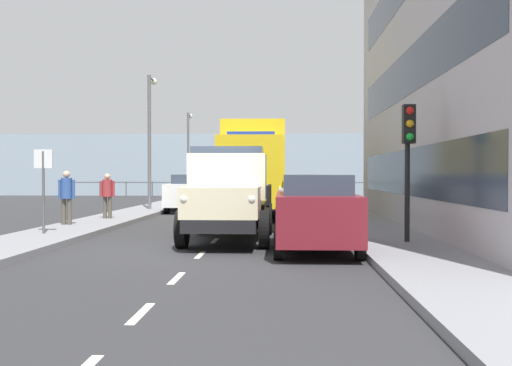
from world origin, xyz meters
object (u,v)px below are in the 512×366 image
object	(u,v)px
lorry_cargo_yellow	(255,166)
lamp_post_promenade	(150,129)
street_sign	(43,176)
truck_vintage_cream	(228,196)
car_teal_oppositeside_1	(208,189)
pedestrian_near_railing	(107,192)
traffic_light_near	(408,143)
car_silver_kerbside_1	(305,200)
car_maroon_kerbside_near	(316,212)
pedestrian_couple_a	(67,193)
lamp_post_far	(189,146)
car_white_oppositeside_0	(191,192)
car_black_kerbside_2	(300,194)

from	to	relation	value
lorry_cargo_yellow	lamp_post_promenade	distance (m)	5.68
lamp_post_promenade	street_sign	distance (m)	11.29
truck_vintage_cream	car_teal_oppositeside_1	xyz separation A→B (m)	(2.87, -18.21, -0.28)
pedestrian_near_railing	traffic_light_near	size ratio (longest dim) A/B	0.50
car_silver_kerbside_1	traffic_light_near	world-z (taller)	traffic_light_near
pedestrian_near_railing	street_sign	xyz separation A→B (m)	(0.11, 5.27, 0.59)
car_maroon_kerbside_near	street_sign	xyz separation A→B (m)	(7.13, -2.28, 0.79)
pedestrian_near_railing	pedestrian_couple_a	bearing A→B (deg)	79.20
pedestrian_near_railing	traffic_light_near	distance (m)	11.54
lorry_cargo_yellow	car_maroon_kerbside_near	size ratio (longest dim) A/B	2.08
traffic_light_near	lamp_post_far	xyz separation A→B (m)	(9.36, -25.60, 1.18)
car_maroon_kerbside_near	pedestrian_near_railing	xyz separation A→B (m)	(7.02, -7.55, 0.20)
pedestrian_near_railing	car_maroon_kerbside_near	bearing A→B (deg)	132.92
car_white_oppositeside_0	car_maroon_kerbside_near	bearing A→B (deg)	110.07
car_maroon_kerbside_near	car_teal_oppositeside_1	xyz separation A→B (m)	(5.00, -20.09, 0.00)
truck_vintage_cream	lamp_post_far	bearing A→B (deg)	-78.37
pedestrian_couple_a	car_maroon_kerbside_near	bearing A→B (deg)	146.65
car_silver_kerbside_1	car_black_kerbside_2	bearing A→B (deg)	-90.00
lorry_cargo_yellow	traffic_light_near	bearing A→B (deg)	111.50
traffic_light_near	lamp_post_promenade	size ratio (longest dim) A/B	0.52
truck_vintage_cream	car_black_kerbside_2	xyz separation A→B (m)	(-2.13, -9.74, -0.28)
truck_vintage_cream	street_sign	xyz separation A→B (m)	(5.00, -0.41, 0.50)
lamp_post_far	pedestrian_couple_a	bearing A→B (deg)	89.05
lorry_cargo_yellow	lamp_post_far	distance (m)	16.20
pedestrian_near_railing	truck_vintage_cream	bearing A→B (deg)	130.79
car_black_kerbside_2	pedestrian_couple_a	xyz separation A→B (m)	(7.52, 6.67, 0.25)
car_black_kerbside_2	car_white_oppositeside_0	distance (m)	5.41
car_black_kerbside_2	lamp_post_promenade	size ratio (longest dim) A/B	0.73
car_maroon_kerbside_near	car_silver_kerbside_1	world-z (taller)	same
car_teal_oppositeside_1	traffic_light_near	bearing A→B (deg)	110.39
car_white_oppositeside_0	traffic_light_near	world-z (taller)	traffic_light_near
car_silver_kerbside_1	pedestrian_couple_a	xyz separation A→B (m)	(7.52, 0.94, 0.25)
lamp_post_promenade	lamp_post_far	bearing A→B (deg)	-88.44
lamp_post_promenade	lamp_post_far	world-z (taller)	lamp_post_promenade
lorry_cargo_yellow	car_teal_oppositeside_1	world-z (taller)	lorry_cargo_yellow
car_black_kerbside_2	lamp_post_far	distance (m)	16.61
pedestrian_near_railing	street_sign	bearing A→B (deg)	88.84
truck_vintage_cream	lorry_cargo_yellow	size ratio (longest dim) A/B	0.69
truck_vintage_cream	car_maroon_kerbside_near	xyz separation A→B (m)	(-2.13, 1.88, -0.28)
car_white_oppositeside_0	pedestrian_near_railing	size ratio (longest dim) A/B	2.77
car_silver_kerbside_1	car_teal_oppositeside_1	world-z (taller)	same
truck_vintage_cream	pedestrian_couple_a	size ratio (longest dim) A/B	3.33
lorry_cargo_yellow	lamp_post_far	size ratio (longest dim) A/B	1.41
truck_vintage_cream	street_sign	distance (m)	5.04
lamp_post_far	street_sign	size ratio (longest dim) A/B	2.58
car_maroon_kerbside_near	lamp_post_far	world-z (taller)	lamp_post_far
pedestrian_near_railing	car_silver_kerbside_1	bearing A→B (deg)	166.66
car_silver_kerbside_1	street_sign	world-z (taller)	street_sign
car_teal_oppositeside_1	street_sign	size ratio (longest dim) A/B	1.76
car_black_kerbside_2	car_white_oppositeside_0	world-z (taller)	same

